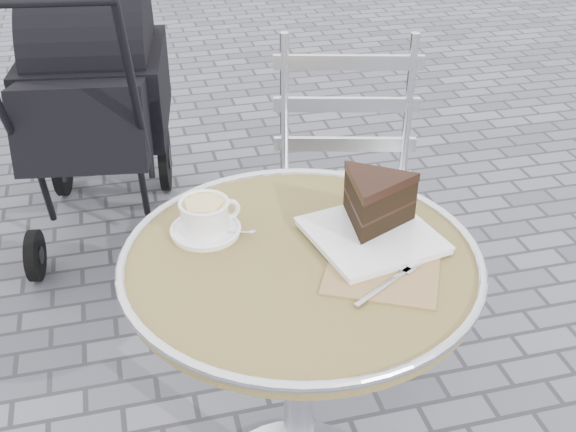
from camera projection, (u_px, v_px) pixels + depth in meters
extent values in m
cylinder|color=silver|center=(299.00, 391.00, 1.61)|extent=(0.07, 0.07, 0.67)
cylinder|color=#A08657|center=(301.00, 263.00, 1.42)|extent=(0.70, 0.70, 0.03)
torus|color=silver|center=(301.00, 257.00, 1.42)|extent=(0.72, 0.72, 0.02)
cylinder|color=white|center=(206.00, 231.00, 1.49)|extent=(0.14, 0.14, 0.01)
cylinder|color=white|center=(205.00, 216.00, 1.47)|extent=(0.12, 0.12, 0.06)
torus|color=white|center=(229.00, 210.00, 1.49)|extent=(0.05, 0.02, 0.05)
cylinder|color=beige|center=(204.00, 204.00, 1.45)|extent=(0.09, 0.09, 0.01)
cube|color=#947251|center=(383.00, 268.00, 1.38)|extent=(0.29, 0.29, 0.00)
cube|color=white|center=(372.00, 236.00, 1.46)|extent=(0.27, 0.27, 0.01)
cylinder|color=silver|center=(283.00, 316.00, 2.03)|extent=(0.03, 0.03, 0.47)
cylinder|color=silver|center=(410.00, 317.00, 2.02)|extent=(0.03, 0.03, 0.47)
cylinder|color=silver|center=(285.00, 245.00, 2.33)|extent=(0.03, 0.03, 0.47)
cylinder|color=silver|center=(395.00, 245.00, 2.33)|extent=(0.03, 0.03, 0.47)
cube|color=silver|center=(347.00, 209.00, 2.05)|extent=(0.51, 0.51, 0.02)
cube|color=black|center=(92.00, 113.00, 2.60)|extent=(0.53, 0.73, 0.41)
cylinder|color=black|center=(33.00, 2.00, 1.84)|extent=(0.43, 0.10, 0.03)
cylinder|color=black|center=(35.00, 255.00, 2.53)|extent=(0.06, 0.19, 0.18)
cylinder|color=black|center=(158.00, 249.00, 2.57)|extent=(0.06, 0.19, 0.18)
cylinder|color=black|center=(62.00, 162.00, 3.02)|extent=(0.08, 0.29, 0.29)
cylinder|color=black|center=(165.00, 157.00, 3.05)|extent=(0.08, 0.29, 0.29)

